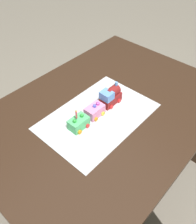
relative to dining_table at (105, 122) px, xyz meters
name	(u,v)px	position (x,y,z in m)	size (l,w,h in m)	color
ground_plane	(103,179)	(0.00, 0.00, -0.63)	(8.00, 8.00, 0.00)	gray
dining_table	(105,122)	(0.00, 0.00, 0.00)	(1.40, 1.00, 0.74)	#382316
cake_board	(98,116)	(0.07, 0.01, 0.11)	(0.60, 0.40, 0.00)	silver
cake_locomotive	(111,96)	(-0.05, -0.01, 0.16)	(0.14, 0.08, 0.12)	maroon
cake_car_tanker_bubblegum	(95,111)	(0.08, -0.01, 0.14)	(0.10, 0.08, 0.07)	pink
cake_car_hopper_mint_green	(79,123)	(0.20, -0.01, 0.14)	(0.10, 0.08, 0.07)	#59CC7A
birthday_candle	(76,114)	(0.21, -0.01, 0.21)	(0.01, 0.01, 0.06)	#F24C59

